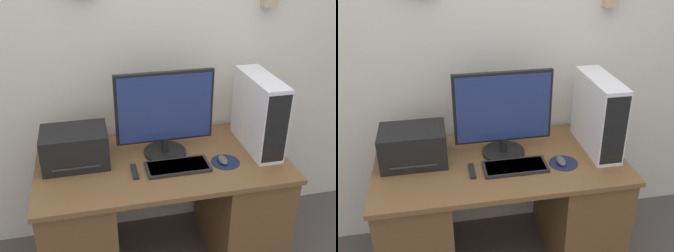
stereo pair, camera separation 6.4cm
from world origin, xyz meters
The scene contains 9 objects.
wall_back centered at (-0.01, 0.80, 1.36)m, with size 6.40×0.13×2.76m.
desk centered at (0.00, 0.37, 0.39)m, with size 1.47×0.75×0.76m.
monitor centered at (0.03, 0.46, 1.03)m, with size 0.58×0.26×0.52m.
keyboard centered at (0.07, 0.28, 0.77)m, with size 0.37×0.17×0.02m.
mousepad centered at (0.36, 0.27, 0.76)m, with size 0.17×0.17×0.00m.
mouse centered at (0.34, 0.27, 0.78)m, with size 0.05×0.10×0.03m.
computer_tower centered at (0.61, 0.42, 0.99)m, with size 0.15×0.47×0.46m.
printer centered at (-0.50, 0.46, 0.87)m, with size 0.37×0.27×0.21m.
remote_control centered at (-0.18, 0.28, 0.77)m, with size 0.03×0.14×0.02m.
Camera 2 is at (-0.34, -1.58, 1.99)m, focal length 42.00 mm.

